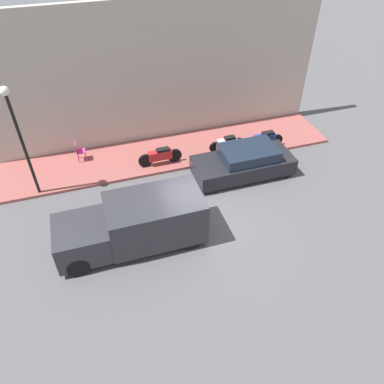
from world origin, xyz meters
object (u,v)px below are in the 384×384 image
at_px(streetlamp, 17,127).
at_px(delivery_van, 133,224).
at_px(parked_car, 244,162).
at_px(scooter_silver, 227,143).
at_px(cafe_chair, 79,150).
at_px(motorcycle_blue, 265,140).
at_px(motorcycle_red, 160,156).

bearing_deg(streetlamp, delivery_van, -139.37).
xyz_separation_m(parked_car, scooter_silver, (1.85, 0.05, -0.14)).
distance_m(scooter_silver, streetlamp, 9.05).
bearing_deg(parked_car, streetlamp, 81.35).
bearing_deg(scooter_silver, cafe_chair, 79.25).
bearing_deg(delivery_van, motorcycle_blue, -60.35).
distance_m(motorcycle_red, cafe_chair, 3.74).
bearing_deg(scooter_silver, motorcycle_blue, -101.68).
bearing_deg(motorcycle_blue, parked_car, 130.71).
height_order(motorcycle_blue, motorcycle_red, motorcycle_blue).
bearing_deg(delivery_van, streetlamp, 40.63).
bearing_deg(motorcycle_blue, delivery_van, 119.65).
height_order(delivery_van, motorcycle_red, delivery_van).
xyz_separation_m(motorcycle_blue, scooter_silver, (0.37, 1.77, -0.07)).
bearing_deg(delivery_van, scooter_silver, -50.36).
relative_size(motorcycle_blue, streetlamp, 0.41).
height_order(motorcycle_blue, streetlamp, streetlamp).
bearing_deg(cafe_chair, streetlamp, 134.33).
bearing_deg(motorcycle_red, cafe_chair, 67.47).
distance_m(motorcycle_blue, cafe_chair, 8.68).
height_order(scooter_silver, cafe_chair, cafe_chair).
xyz_separation_m(scooter_silver, streetlamp, (-0.53, 8.61, 2.72)).
relative_size(parked_car, scooter_silver, 2.48).
bearing_deg(scooter_silver, delivery_van, 129.64).
bearing_deg(streetlamp, scooter_silver, -86.46).
bearing_deg(scooter_silver, streetlamp, 93.54).
relative_size(scooter_silver, cafe_chair, 1.92).
xyz_separation_m(motorcycle_blue, motorcycle_red, (0.22, 5.07, -0.01)).
height_order(parked_car, streetlamp, streetlamp).
distance_m(parked_car, motorcycle_blue, 2.28).
relative_size(parked_car, motorcycle_red, 2.17).
height_order(delivery_van, motorcycle_blue, delivery_van).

